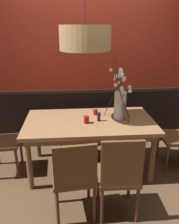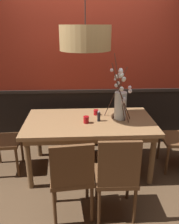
% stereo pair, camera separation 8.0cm
% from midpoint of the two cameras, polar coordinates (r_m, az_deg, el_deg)
% --- Properties ---
extents(ground_plane, '(24.00, 24.00, 0.00)m').
position_cam_midpoint_polar(ground_plane, '(3.40, 0.69, -13.68)').
color(ground_plane, brown).
extents(back_wall, '(4.33, 0.14, 2.63)m').
position_cam_midpoint_polar(back_wall, '(3.63, -0.02, 11.03)').
color(back_wall, black).
rests_on(back_wall, ground).
extents(dining_table, '(1.70, 0.94, 0.74)m').
position_cam_midpoint_polar(dining_table, '(3.07, 0.75, -3.56)').
color(dining_table, '#997047').
rests_on(dining_table, ground).
extents(chair_near_side_right, '(0.43, 0.43, 0.96)m').
position_cam_midpoint_polar(chair_near_side_right, '(2.39, 7.76, -15.09)').
color(chair_near_side_right, brown).
rests_on(chair_near_side_right, ground).
extents(chair_far_side_right, '(0.44, 0.44, 0.94)m').
position_cam_midpoint_polar(chair_far_side_right, '(3.98, 4.03, 0.25)').
color(chair_far_side_right, brown).
rests_on(chair_far_side_right, ground).
extents(chair_near_side_left, '(0.47, 0.44, 0.92)m').
position_cam_midpoint_polar(chair_near_side_left, '(2.37, -3.42, -15.41)').
color(chair_near_side_left, brown).
rests_on(chair_near_side_left, ground).
extents(chair_far_side_left, '(0.45, 0.46, 0.95)m').
position_cam_midpoint_polar(chair_far_side_left, '(3.96, -4.07, 0.02)').
color(chair_far_side_left, brown).
rests_on(chair_far_side_left, ground).
extents(vase_with_blossoms, '(0.34, 0.53, 0.87)m').
position_cam_midpoint_polar(vase_with_blossoms, '(3.04, 8.42, 2.26)').
color(vase_with_blossoms, silver).
rests_on(vase_with_blossoms, dining_table).
extents(candle_holder_nearer_center, '(0.08, 0.08, 0.09)m').
position_cam_midpoint_polar(candle_holder_nearer_center, '(2.94, -0.06, -1.92)').
color(candle_holder_nearer_center, '#9E0F14').
rests_on(candle_holder_nearer_center, dining_table).
extents(candle_holder_nearer_edge, '(0.07, 0.07, 0.07)m').
position_cam_midpoint_polar(candle_holder_nearer_edge, '(3.22, 2.33, -0.06)').
color(candle_holder_nearer_edge, '#9E0F14').
rests_on(candle_holder_nearer_edge, dining_table).
extents(condiment_bottle, '(0.04, 0.04, 0.14)m').
position_cam_midpoint_polar(condiment_bottle, '(3.00, 3.09, -1.09)').
color(condiment_bottle, black).
rests_on(condiment_bottle, dining_table).
extents(pendant_lamp, '(0.61, 0.61, 0.99)m').
position_cam_midpoint_polar(pendant_lamp, '(2.84, -0.21, 17.98)').
color(pendant_lamp, tan).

